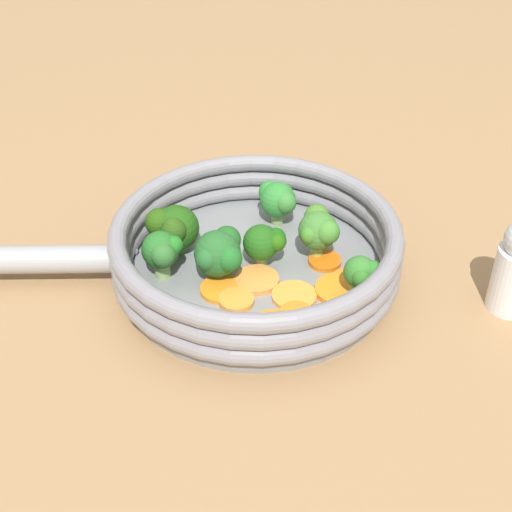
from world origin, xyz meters
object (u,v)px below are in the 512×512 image
Objects in this scene: carrot_slice_0 at (294,296)px; broccoli_floret_6 at (219,253)px; carrot_slice_8 at (225,291)px; carrot_slice_7 at (296,313)px; broccoli_floret_0 at (173,228)px; carrot_slice_1 at (325,261)px; broccoli_floret_3 at (319,229)px; carrot_slice_5 at (236,300)px; carrot_slice_6 at (178,235)px; carrot_slice_3 at (340,290)px; broccoli_floret_1 at (278,200)px; broccoli_floret_4 at (268,244)px; broccoli_floret_2 at (162,252)px; carrot_slice_9 at (351,281)px; skillet at (256,273)px; carrot_slice_4 at (257,280)px; broccoli_floret_5 at (362,274)px; carrot_slice_2 at (275,329)px.

carrot_slice_0 is 0.76× the size of broccoli_floret_6.
carrot_slice_7 is at bearing -74.05° from carrot_slice_8.
carrot_slice_1 is at bearing -54.26° from broccoli_floret_0.
carrot_slice_0 is 0.07m from carrot_slice_8.
carrot_slice_7 is at bearing -153.20° from broccoli_floret_3.
carrot_slice_5 is 1.16× the size of carrot_slice_6.
carrot_slice_3 is 0.10m from carrot_slice_5.
broccoli_floret_1 is at bearing 67.94° from carrot_slice_3.
carrot_slice_7 is at bearing -119.11° from broccoli_floret_4.
carrot_slice_3 and carrot_slice_5 have the same top height.
broccoli_floret_3 is at bearing 59.87° from carrot_slice_3.
carrot_slice_9 is at bearing -50.43° from broccoli_floret_2.
broccoli_floret_6 is (-0.11, -0.02, 0.00)m from broccoli_floret_1.
carrot_slice_6 is at bearing 118.73° from broccoli_floret_3.
carrot_slice_7 is (-0.03, -0.07, 0.01)m from skillet.
carrot_slice_6 is 0.11m from broccoli_floret_4.
broccoli_floret_0 is at bearing 81.70° from carrot_slice_5.
carrot_slice_3 is at bearing -124.75° from carrot_slice_1.
carrot_slice_7 is 0.57× the size of broccoli_floret_3.
carrot_slice_6 is (-0.01, 0.15, -0.00)m from carrot_slice_0.
carrot_slice_4 is 0.08m from broccoli_floret_3.
carrot_slice_9 is (0.05, -0.03, -0.00)m from carrot_slice_0.
broccoli_floret_6 reaches higher than broccoli_floret_5.
carrot_slice_8 is at bearing 83.45° from carrot_slice_2.
carrot_slice_2 is at bearing -164.99° from carrot_slice_1.
broccoli_floret_6 reaches higher than carrot_slice_1.
carrot_slice_3 is 1.58× the size of carrot_slice_7.
carrot_slice_3 is 0.84× the size of broccoli_floret_6.
broccoli_floret_4 is at bearing 149.61° from broccoli_floret_3.
broccoli_floret_4 is at bearing 19.01° from carrot_slice_4.
broccoli_floret_4 reaches higher than carrot_slice_2.
carrot_slice_3 is at bearing -58.58° from broccoli_floret_6.
broccoli_floret_0 reaches higher than carrot_slice_7.
skillet is at bearing 107.40° from broccoli_floret_5.
carrot_slice_5 is at bearing -154.72° from broccoli_floret_1.
broccoli_floret_3 is (-0.02, -0.07, 0.00)m from broccoli_floret_1.
skillet is 4.70× the size of broccoli_floret_6.
carrot_slice_7 is at bearing -159.66° from carrot_slice_1.
broccoli_floret_4 is (0.03, 0.01, 0.02)m from carrot_slice_4.
broccoli_floret_2 is at bearing 141.08° from skillet.
carrot_slice_6 and carrot_slice_9 have the same top height.
broccoli_floret_4 is (0.06, 0.02, 0.02)m from carrot_slice_5.
broccoli_floret_3 is (0.10, -0.03, 0.03)m from carrot_slice_8.
broccoli_floret_2 is (-0.05, -0.04, 0.03)m from carrot_slice_6.
broccoli_floret_3 is 1.15× the size of broccoli_floret_4.
carrot_slice_7 is 0.07m from carrot_slice_9.
carrot_slice_4 is at bearing 131.75° from carrot_slice_9.
broccoli_floret_4 reaches higher than carrot_slice_9.
broccoli_floret_0 is at bearing 116.76° from carrot_slice_9.
broccoli_floret_0 reaches higher than broccoli_floret_1.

